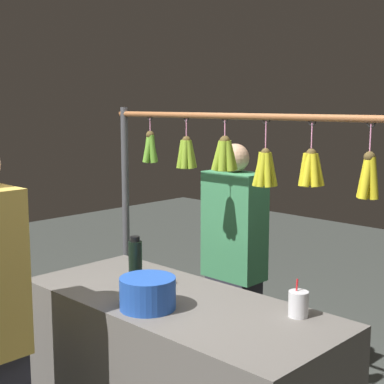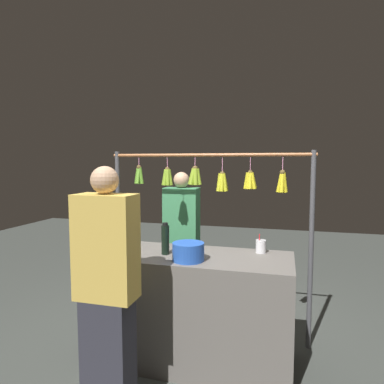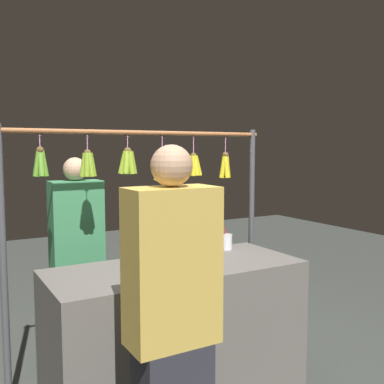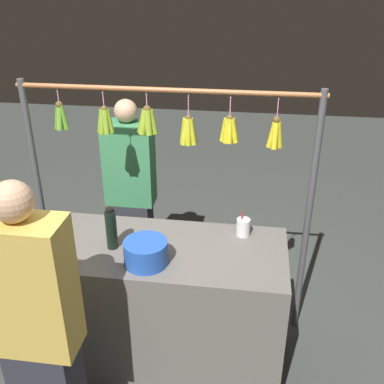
# 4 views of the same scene
# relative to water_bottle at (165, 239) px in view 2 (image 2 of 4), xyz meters

# --- Properties ---
(ground_plane) EXTENTS (12.00, 12.00, 0.00)m
(ground_plane) POSITION_rel_water_bottle_xyz_m (-0.25, -0.04, -1.04)
(ground_plane) COLOR #3F433F
(market_counter) EXTENTS (1.58, 0.67, 0.91)m
(market_counter) POSITION_rel_water_bottle_xyz_m (-0.25, -0.04, -0.58)
(market_counter) COLOR #66605B
(market_counter) RESTS_ON ground
(display_rack) EXTENTS (1.94, 0.13, 1.78)m
(display_rack) POSITION_rel_water_bottle_xyz_m (-0.25, -0.51, 0.25)
(display_rack) COLOR #4C4C51
(display_rack) RESTS_ON ground
(water_bottle) EXTENTS (0.07, 0.07, 0.26)m
(water_bottle) POSITION_rel_water_bottle_xyz_m (0.00, 0.00, 0.00)
(water_bottle) COLOR black
(water_bottle) RESTS_ON market_counter
(blue_bucket) EXTENTS (0.25, 0.25, 0.14)m
(blue_bucket) POSITION_rel_water_bottle_xyz_m (-0.23, 0.13, -0.06)
(blue_bucket) COLOR blue
(blue_bucket) RESTS_ON market_counter
(drink_cup) EXTENTS (0.09, 0.09, 0.16)m
(drink_cup) POSITION_rel_water_bottle_xyz_m (-0.76, -0.25, -0.07)
(drink_cup) COLOR silver
(drink_cup) RESTS_ON market_counter
(vendor_person) EXTENTS (0.37, 0.20, 1.57)m
(vendor_person) POSITION_rel_water_bottle_xyz_m (0.14, -0.90, -0.26)
(vendor_person) COLOR #2D2D38
(vendor_person) RESTS_ON ground
(customer_person) EXTENTS (0.39, 0.21, 1.65)m
(customer_person) POSITION_rel_water_bottle_xyz_m (0.16, 0.68, -0.22)
(customer_person) COLOR #2D2D38
(customer_person) RESTS_ON ground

